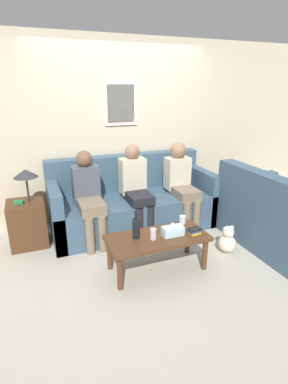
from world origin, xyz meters
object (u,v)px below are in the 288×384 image
at_px(coffee_table, 157,241).
at_px(teddy_bear, 227,241).
at_px(person_right, 181,181).
at_px(person_left, 88,194).
at_px(drinking_glass, 182,220).
at_px(person_middle, 136,186).
at_px(wine_bottle, 136,227).
at_px(couch_main, 132,204).
at_px(couch_side, 280,222).

relative_size(coffee_table, teddy_bear, 3.19).
bearing_deg(teddy_bear, person_right, 100.50).
bearing_deg(person_right, person_left, 179.86).
xyz_separation_m(coffee_table, person_right, (0.78, 0.94, 0.32)).
relative_size(drinking_glass, person_middle, 0.08).
bearing_deg(person_middle, person_right, -3.29).
bearing_deg(wine_bottle, drinking_glass, 11.71).
xyz_separation_m(person_middle, teddy_bear, (0.84, -0.96, -0.51)).
bearing_deg(couch_main, coffee_table, -95.67).
xyz_separation_m(couch_main, wine_bottle, (-0.34, -1.10, 0.19)).
bearing_deg(person_middle, drinking_glass, -69.86).
bearing_deg(drinking_glass, person_middle, 110.14).
bearing_deg(couch_main, person_left, -162.42).
distance_m(wine_bottle, teddy_bear, 1.24).
bearing_deg(wine_bottle, person_middle, 70.28).
height_order(drinking_glass, person_left, person_left).
bearing_deg(drinking_glass, teddy_bear, -16.14).
height_order(drinking_glass, person_right, person_right).
relative_size(drinking_glass, person_left, 0.08).
height_order(coffee_table, person_middle, person_middle).
relative_size(couch_main, couch_side, 1.47).
bearing_deg(person_right, person_middle, 176.71).
xyz_separation_m(drinking_glass, teddy_bear, (0.55, -0.16, -0.31)).
bearing_deg(couch_main, wine_bottle, -107.18).
distance_m(couch_side, teddy_bear, 0.71).
height_order(couch_side, person_right, person_right).
bearing_deg(coffee_table, couch_main, 84.33).
xyz_separation_m(person_left, teddy_bear, (1.49, -0.92, -0.50)).
distance_m(wine_bottle, person_middle, 1.00).
distance_m(couch_main, person_left, 0.76).
xyz_separation_m(wine_bottle, teddy_bear, (1.18, -0.03, -0.38)).
bearing_deg(person_middle, couch_main, 87.42).
bearing_deg(drinking_glass, couch_side, -13.13).
bearing_deg(person_right, drinking_glass, -116.50).
distance_m(person_left, person_middle, 0.65).
xyz_separation_m(coffee_table, wine_bottle, (-0.23, 0.05, 0.18)).
height_order(couch_side, teddy_bear, couch_side).
relative_size(wine_bottle, teddy_bear, 0.93).
distance_m(couch_side, coffee_table, 1.62).
bearing_deg(teddy_bear, person_middle, 131.33).
height_order(coffee_table, person_right, person_right).
bearing_deg(person_middle, couch_side, -35.60).
bearing_deg(couch_side, couch_main, 50.14).
height_order(coffee_table, wine_bottle, wine_bottle).
bearing_deg(person_left, wine_bottle, -70.37).
bearing_deg(drinking_glass, person_left, 141.05).
bearing_deg(coffee_table, person_right, 50.44).
bearing_deg(wine_bottle, coffee_table, -13.22).
relative_size(person_left, person_middle, 0.97).
distance_m(person_left, teddy_bear, 1.83).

